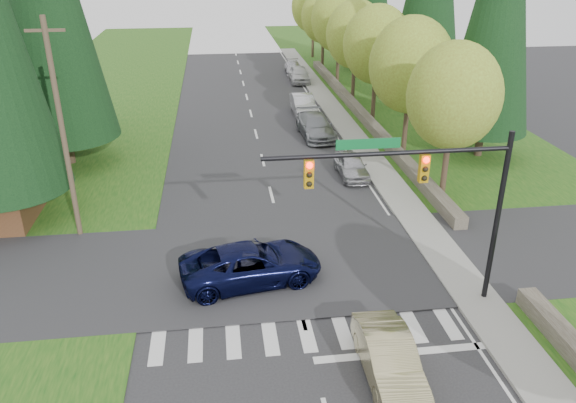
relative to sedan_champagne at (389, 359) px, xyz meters
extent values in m
plane|color=#28282B|center=(-2.23, -0.77, -0.71)|extent=(120.00, 120.00, 0.00)
cube|color=#174B14|center=(10.77, 19.23, -0.68)|extent=(14.00, 110.00, 0.06)
cube|color=#174B14|center=(-15.23, 19.23, -0.68)|extent=(14.00, 110.00, 0.06)
cube|color=#28282B|center=(-2.23, 7.23, -0.71)|extent=(120.00, 8.00, 0.10)
cube|color=gray|center=(4.67, 21.23, -0.65)|extent=(1.80, 80.00, 0.13)
cube|color=gray|center=(3.82, 21.23, -0.65)|extent=(0.20, 80.00, 0.13)
cube|color=#4C4438|center=(6.37, 29.23, -0.36)|extent=(0.70, 40.00, 0.70)
cylinder|color=black|center=(4.97, 3.73, 2.69)|extent=(0.20, 0.20, 6.80)
cylinder|color=black|center=(0.67, 3.73, 5.49)|extent=(8.60, 0.16, 0.16)
cube|color=#0C662D|center=(-0.03, 3.78, 5.84)|extent=(2.20, 0.04, 0.35)
cube|color=#BF8C0C|center=(1.97, 3.73, 4.89)|extent=(0.32, 0.24, 1.00)
sphere|color=#FF0C05|center=(1.97, 3.59, 5.24)|extent=(0.22, 0.22, 0.22)
cube|color=#BF8C0C|center=(-2.03, 3.73, 4.89)|extent=(0.32, 0.24, 1.00)
sphere|color=#FF0C05|center=(-2.03, 3.59, 5.24)|extent=(0.22, 0.22, 0.22)
cylinder|color=#473828|center=(-11.73, 11.23, 4.29)|extent=(0.24, 0.24, 10.00)
cube|color=#473828|center=(-11.73, 11.23, 8.69)|extent=(1.60, 0.10, 0.12)
cylinder|color=#38281C|center=(6.97, 13.23, 1.67)|extent=(0.32, 0.32, 4.76)
ellipsoid|color=olive|center=(6.97, 13.23, 4.90)|extent=(4.80, 4.80, 5.52)
cylinder|color=#38281C|center=(7.07, 20.23, 1.75)|extent=(0.32, 0.32, 4.93)
ellipsoid|color=olive|center=(7.07, 20.23, 5.09)|extent=(5.20, 5.20, 5.98)
cylinder|color=#38281C|center=(6.87, 27.23, 1.81)|extent=(0.32, 0.32, 5.04)
ellipsoid|color=olive|center=(6.87, 27.23, 5.23)|extent=(5.00, 5.00, 5.75)
cylinder|color=#38281C|center=(6.97, 34.23, 1.69)|extent=(0.32, 0.32, 4.82)
ellipsoid|color=olive|center=(6.97, 34.23, 4.96)|extent=(5.00, 5.00, 5.75)
cylinder|color=#38281C|center=(7.07, 41.23, 1.86)|extent=(0.32, 0.32, 5.15)
ellipsoid|color=olive|center=(7.07, 41.23, 5.36)|extent=(5.40, 5.40, 6.21)
cylinder|color=#38281C|center=(6.87, 48.23, 1.64)|extent=(0.32, 0.32, 4.70)
ellipsoid|color=olive|center=(6.87, 48.23, 4.83)|extent=(4.80, 4.80, 5.52)
cylinder|color=#38281C|center=(6.97, 55.23, 1.78)|extent=(0.32, 0.32, 4.98)
ellipsoid|color=olive|center=(6.97, 55.23, 5.16)|extent=(5.20, 5.20, 5.98)
cylinder|color=#38281C|center=(-15.23, 13.23, 0.29)|extent=(0.50, 0.50, 2.00)
cylinder|color=#38281C|center=(-14.23, 21.23, 0.29)|extent=(0.50, 0.50, 2.00)
cylinder|color=#38281C|center=(-16.23, 27.23, 0.29)|extent=(0.50, 0.50, 2.00)
cylinder|color=#38281C|center=(11.77, 19.23, 0.29)|extent=(0.50, 0.50, 2.00)
cylinder|color=#38281C|center=(12.77, 33.23, 0.29)|extent=(0.50, 0.50, 2.00)
cylinder|color=#38281C|center=(11.77, 47.23, 0.29)|extent=(0.50, 0.50, 2.00)
imported|color=tan|center=(0.00, 0.00, 0.00)|extent=(1.56, 4.36, 1.43)
imported|color=black|center=(-3.92, 6.17, 0.08)|extent=(6.09, 3.57, 1.59)
imported|color=#ADADB2|center=(2.76, 16.83, -0.05)|extent=(1.63, 3.95, 1.34)
imported|color=gray|center=(1.97, 24.57, 0.06)|extent=(2.42, 5.46, 1.56)
imported|color=silver|center=(1.97, 30.50, 0.07)|extent=(1.68, 4.75, 1.56)
imported|color=silver|center=(3.37, 42.07, 0.07)|extent=(1.94, 4.66, 1.58)
imported|color=#B4B4B9|center=(3.37, 46.47, -0.11)|extent=(1.89, 4.27, 1.22)
camera|label=1|loc=(-4.95, -13.45, 11.86)|focal=35.00mm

